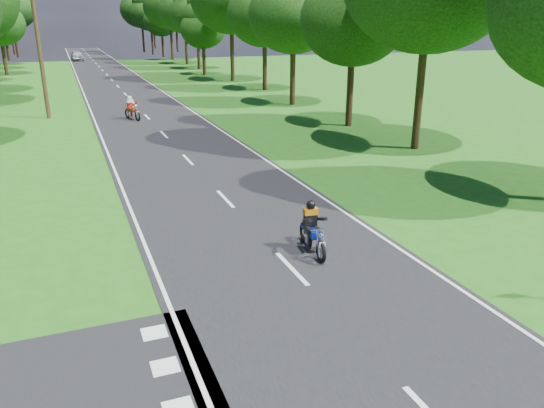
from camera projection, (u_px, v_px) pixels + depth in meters
name	position (u px, v px, depth m)	size (l,w,h in m)	color
ground	(327.00, 306.00, 11.89)	(160.00, 160.00, 0.00)	#205513
main_road	(112.00, 80.00, 55.86)	(7.00, 140.00, 0.02)	black
road_markings	(112.00, 82.00, 54.16)	(7.40, 140.00, 0.01)	silver
treeline	(109.00, 0.00, 62.48)	(40.00, 115.35, 14.78)	black
telegraph_pole	(40.00, 53.00, 33.11)	(1.20, 0.26, 8.00)	#382616
rider_near_blue	(313.00, 227.00, 14.42)	(0.57, 1.71, 1.43)	navy
rider_far_red	(132.00, 108.00, 33.61)	(0.59, 1.78, 1.48)	#AF2A0D
distant_car	(77.00, 56.00, 81.55)	(1.73, 4.29, 1.46)	#B0B2B7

